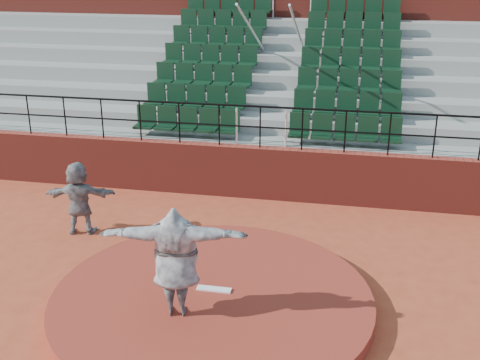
% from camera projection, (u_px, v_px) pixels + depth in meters
% --- Properties ---
extents(ground, '(90.00, 90.00, 0.00)m').
position_uv_depth(ground, '(212.00, 307.00, 10.35)').
color(ground, '#AC4227').
rests_on(ground, ground).
extents(pitchers_mound, '(5.50, 5.50, 0.25)m').
position_uv_depth(pitchers_mound, '(212.00, 301.00, 10.31)').
color(pitchers_mound, maroon).
rests_on(pitchers_mound, ground).
extents(pitching_rubber, '(0.60, 0.15, 0.03)m').
position_uv_depth(pitching_rubber, '(214.00, 289.00, 10.40)').
color(pitching_rubber, white).
rests_on(pitching_rubber, pitchers_mound).
extents(boundary_wall, '(24.00, 0.30, 1.30)m').
position_uv_depth(boundary_wall, '(260.00, 172.00, 14.70)').
color(boundary_wall, maroon).
rests_on(boundary_wall, ground).
extents(wall_railing, '(24.04, 0.05, 1.03)m').
position_uv_depth(wall_railing, '(260.00, 118.00, 14.20)').
color(wall_railing, black).
rests_on(wall_railing, boundary_wall).
extents(seating_deck, '(24.00, 5.97, 4.63)m').
position_uv_depth(seating_deck, '(280.00, 105.00, 17.76)').
color(seating_deck, gray).
rests_on(seating_deck, ground).
extents(press_box_facade, '(24.00, 3.00, 7.10)m').
position_uv_depth(press_box_facade, '(296.00, 18.00, 20.61)').
color(press_box_facade, maroon).
rests_on(press_box_facade, ground).
extents(pitcher, '(2.35, 0.95, 1.86)m').
position_uv_depth(pitcher, '(176.00, 261.00, 9.44)').
color(pitcher, black).
rests_on(pitcher, pitchers_mound).
extents(fielder, '(1.56, 0.74, 1.61)m').
position_uv_depth(fielder, '(79.00, 198.00, 12.79)').
color(fielder, black).
rests_on(fielder, ground).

